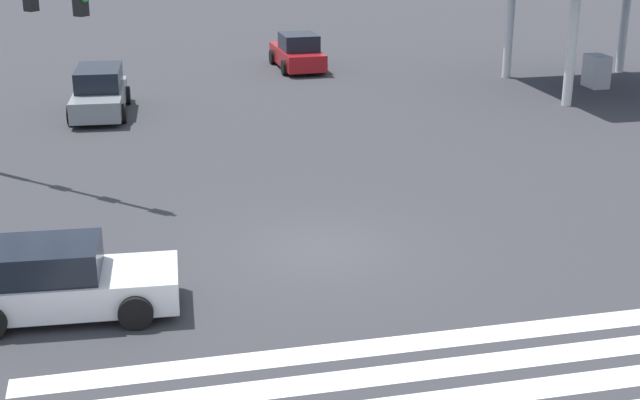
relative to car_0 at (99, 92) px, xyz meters
The scene contains 4 objects.
ground_plane 15.01m from the car_0, 71.54° to the right, with size 145.38×145.38×0.00m, color #333338.
car_0 is the anchor object (origin of this frame).
car_1 10.79m from the car_0, 37.63° to the left, with size 2.00×4.37×1.60m.
car_2 16.20m from the car_0, 92.31° to the right, with size 4.22×2.12×1.41m.
Camera 1 is at (-4.13, -17.82, 7.55)m, focal length 50.00 mm.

